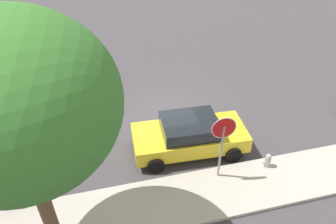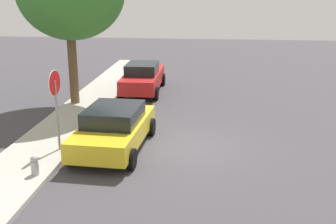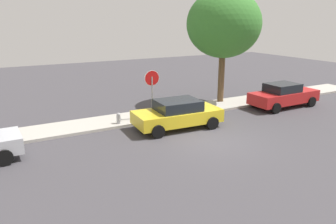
% 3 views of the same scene
% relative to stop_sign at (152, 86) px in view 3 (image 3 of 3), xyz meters
% --- Properties ---
extents(ground_plane, '(60.00, 60.00, 0.00)m').
position_rel_stop_sign_xyz_m(ground_plane, '(1.08, -3.95, -1.92)').
color(ground_plane, '#423F44').
extents(sidewalk_curb, '(32.00, 2.14, 0.14)m').
position_rel_stop_sign_xyz_m(sidewalk_curb, '(1.08, 0.70, -1.85)').
color(sidewalk_curb, '#B2ADA3').
rests_on(sidewalk_curb, ground_plane).
extents(stop_sign, '(0.84, 0.08, 2.77)m').
position_rel_stop_sign_xyz_m(stop_sign, '(0.00, 0.00, 0.00)').
color(stop_sign, gray).
rests_on(stop_sign, ground_plane).
extents(parked_car_yellow, '(4.49, 2.31, 1.46)m').
position_rel_stop_sign_xyz_m(parked_car_yellow, '(0.58, -1.70, -1.17)').
color(parked_car_yellow, yellow).
rests_on(parked_car_yellow, ground_plane).
extents(parked_car_red, '(4.62, 1.98, 1.51)m').
position_rel_stop_sign_xyz_m(parked_car_red, '(8.46, -1.35, -1.16)').
color(parked_car_red, red).
rests_on(parked_car_red, ground_plane).
extents(street_tree_near_corner, '(4.56, 4.56, 7.11)m').
position_rel_stop_sign_xyz_m(street_tree_near_corner, '(5.47, 1.14, 3.11)').
color(street_tree_near_corner, brown).
rests_on(street_tree_near_corner, ground_plane).
extents(fire_hydrant, '(0.30, 0.22, 0.72)m').
position_rel_stop_sign_xyz_m(fire_hydrant, '(-1.94, 0.01, -1.56)').
color(fire_hydrant, '#A5A5A8').
rests_on(fire_hydrant, ground_plane).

